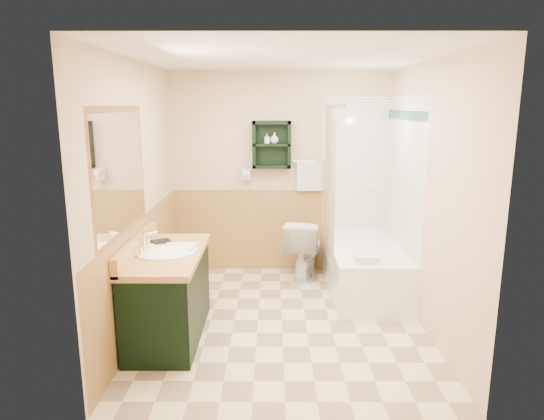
{
  "coord_description": "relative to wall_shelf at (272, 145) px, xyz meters",
  "views": [
    {
      "loc": [
        -0.08,
        -4.28,
        2.01
      ],
      "look_at": [
        -0.09,
        0.2,
        1.03
      ],
      "focal_mm": 32.0,
      "sensor_mm": 36.0,
      "label": 1
    }
  ],
  "objects": [
    {
      "name": "ceiling",
      "position": [
        0.1,
        -1.41,
        0.87
      ],
      "size": [
        2.6,
        3.0,
        0.04
      ],
      "primitive_type": "cube",
      "color": "white",
      "rests_on": "back_wall"
    },
    {
      "name": "tub_towel",
      "position": [
        0.91,
        -1.23,
        -0.99
      ],
      "size": [
        0.23,
        0.19,
        0.07
      ],
      "primitive_type": "cube",
      "color": "silver",
      "rests_on": "bathtub"
    },
    {
      "name": "bathtub",
      "position": [
        1.03,
        -0.67,
        -1.29
      ],
      "size": [
        0.79,
        1.5,
        0.52
      ],
      "primitive_type": "cube",
      "color": "white",
      "rests_on": "ground"
    },
    {
      "name": "counter_towel",
      "position": [
        -0.8,
        -1.65,
        -0.76
      ],
      "size": [
        0.25,
        0.2,
        0.04
      ],
      "primitive_type": "cube",
      "color": "silver",
      "rests_on": "vanity"
    },
    {
      "name": "wainscot_back",
      "position": [
        0.1,
        0.08,
        -1.05
      ],
      "size": [
        2.58,
        2.58,
        1.0
      ],
      "primitive_type": null,
      "color": "tan",
      "rests_on": "back_wall"
    },
    {
      "name": "toilet",
      "position": [
        0.39,
        -0.21,
        -1.2
      ],
      "size": [
        0.56,
        0.79,
        0.7
      ],
      "primitive_type": "imported",
      "rotation": [
        0.0,
        0.0,
        2.9
      ],
      "color": "white",
      "rests_on": "ground"
    },
    {
      "name": "hair_dryer",
      "position": [
        -0.3,
        0.02,
        -0.35
      ],
      "size": [
        0.1,
        0.24,
        0.18
      ],
      "primitive_type": null,
      "color": "silver",
      "rests_on": "back_wall"
    },
    {
      "name": "soap_bottle_b",
      "position": [
        0.03,
        -0.01,
        0.06
      ],
      "size": [
        0.12,
        0.14,
        0.1
      ],
      "primitive_type": "imported",
      "rotation": [
        0.0,
        0.0,
        0.17
      ],
      "color": "white",
      "rests_on": "wall_shelf"
    },
    {
      "name": "tile_back",
      "position": [
        1.13,
        0.07,
        -0.5
      ],
      "size": [
        0.95,
        0.95,
        2.1
      ],
      "primitive_type": null,
      "color": "white",
      "rests_on": "back_wall"
    },
    {
      "name": "curtain_rod",
      "position": [
        0.63,
        -0.66,
        0.45
      ],
      "size": [
        0.03,
        1.6,
        0.03
      ],
      "primitive_type": "cylinder",
      "rotation": [
        1.57,
        0.0,
        0.0
      ],
      "color": "silver",
      "rests_on": "back_wall"
    },
    {
      "name": "shower_curtain",
      "position": [
        0.63,
        -0.48,
        -0.4
      ],
      "size": [
        1.05,
        1.05,
        1.7
      ],
      "primitive_type": null,
      "color": "beige",
      "rests_on": "curtain_rod"
    },
    {
      "name": "back_wall",
      "position": [
        0.1,
        0.11,
        -0.35
      ],
      "size": [
        2.6,
        0.04,
        2.4
      ],
      "primitive_type": "cube",
      "color": "beige",
      "rests_on": "ground"
    },
    {
      "name": "towel_bar",
      "position": [
        0.45,
        0.04,
        -0.2
      ],
      "size": [
        0.4,
        0.06,
        0.4
      ],
      "primitive_type": null,
      "color": "silver",
      "rests_on": "back_wall"
    },
    {
      "name": "vanity",
      "position": [
        -0.89,
        -1.72,
        -1.16
      ],
      "size": [
        0.59,
        1.22,
        0.77
      ],
      "primitive_type": "cube",
      "color": "black",
      "rests_on": "ground"
    },
    {
      "name": "mirror_glass",
      "position": [
        -1.17,
        -1.96,
        -0.05
      ],
      "size": [
        1.2,
        1.2,
        0.9
      ],
      "primitive_type": null,
      "color": "white",
      "rests_on": "left_wall"
    },
    {
      "name": "floor",
      "position": [
        0.1,
        -1.41,
        -1.55
      ],
      "size": [
        3.0,
        3.0,
        0.0
      ],
      "primitive_type": "plane",
      "color": "beige",
      "rests_on": "ground"
    },
    {
      "name": "wall_shelf",
      "position": [
        0.0,
        0.0,
        0.0
      ],
      "size": [
        0.45,
        0.15,
        0.55
      ],
      "primitive_type": "cube",
      "color": "black",
      "rests_on": "back_wall"
    },
    {
      "name": "tile_right",
      "position": [
        1.38,
        -0.66,
        -0.5
      ],
      "size": [
        1.5,
        1.5,
        2.1
      ],
      "primitive_type": null,
      "color": "white",
      "rests_on": "right_wall"
    },
    {
      "name": "vanity_book",
      "position": [
        -1.06,
        -1.52,
        -0.66
      ],
      "size": [
        0.16,
        0.1,
        0.23
      ],
      "primitive_type": "imported",
      "rotation": [
        0.0,
        0.0,
        0.51
      ],
      "color": "black",
      "rests_on": "vanity"
    },
    {
      "name": "right_wall",
      "position": [
        1.42,
        -1.41,
        -0.35
      ],
      "size": [
        0.04,
        3.0,
        2.4
      ],
      "primitive_type": "cube",
      "color": "beige",
      "rests_on": "ground"
    },
    {
      "name": "left_wall",
      "position": [
        -1.22,
        -1.41,
        -0.35
      ],
      "size": [
        0.04,
        3.0,
        2.4
      ],
      "primitive_type": "cube",
      "color": "beige",
      "rests_on": "ground"
    },
    {
      "name": "tile_accent",
      "position": [
        1.37,
        -0.66,
        0.35
      ],
      "size": [
        1.5,
        1.5,
        0.1
      ],
      "primitive_type": null,
      "color": "#154B39",
      "rests_on": "right_wall"
    },
    {
      "name": "soap_bottle_a",
      "position": [
        -0.06,
        -0.01,
        0.04
      ],
      "size": [
        0.08,
        0.12,
        0.05
      ],
      "primitive_type": "imported",
      "rotation": [
        0.0,
        0.0,
        0.31
      ],
      "color": "white",
      "rests_on": "wall_shelf"
    },
    {
      "name": "wainscot_left",
      "position": [
        -1.19,
        -1.41,
        -1.05
      ],
      "size": [
        2.98,
        2.98,
        1.0
      ],
      "primitive_type": null,
      "color": "tan",
      "rests_on": "left_wall"
    },
    {
      "name": "mirror_frame",
      "position": [
        -1.17,
        -1.96,
        -0.05
      ],
      "size": [
        1.3,
        1.3,
        1.0
      ],
      "primitive_type": null,
      "color": "brown",
      "rests_on": "left_wall"
    }
  ]
}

